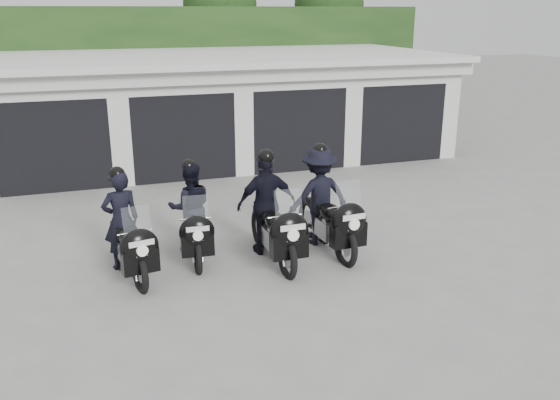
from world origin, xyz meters
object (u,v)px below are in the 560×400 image
object	(u,v)px
police_bike_a	(126,233)
police_bike_d	(323,203)
police_bike_b	(192,215)
police_bike_c	(270,212)

from	to	relation	value
police_bike_a	police_bike_d	xyz separation A→B (m)	(3.51, 0.09, 0.12)
police_bike_a	police_bike_b	distance (m)	1.27
police_bike_a	police_bike_d	distance (m)	3.52
police_bike_a	police_bike_d	size ratio (longest dim) A/B	0.92
police_bike_d	police_bike_c	bearing A→B (deg)	-175.79
police_bike_c	police_bike_d	distance (m)	1.07
police_bike_a	police_bike_b	bearing A→B (deg)	13.02
police_bike_b	police_bike_c	distance (m)	1.40
police_bike_a	police_bike_c	world-z (taller)	police_bike_c
police_bike_b	police_bike_c	size ratio (longest dim) A/B	0.89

